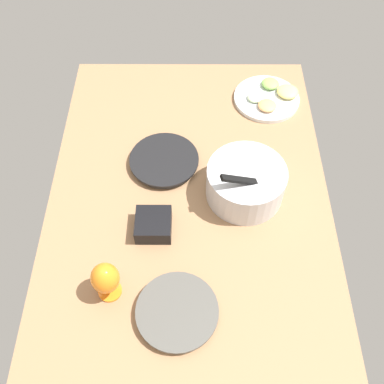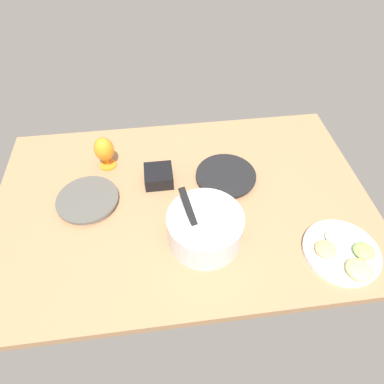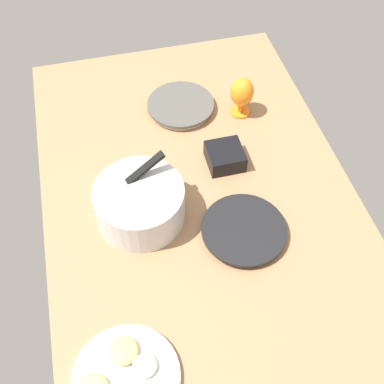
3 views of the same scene
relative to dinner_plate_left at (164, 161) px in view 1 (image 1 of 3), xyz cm
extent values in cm
cube|color=#99704C|center=(20.38, 9.78, -3.52)|extent=(160.00, 104.00, 4.00)
cylinder|color=#4C4C51|center=(0.00, 0.00, -0.61)|extent=(24.83, 24.83, 1.83)
cylinder|color=black|center=(0.00, 0.00, 0.86)|extent=(26.99, 26.99, 1.10)
cylinder|color=silver|center=(60.50, 6.42, -0.57)|extent=(23.87, 23.87, 1.91)
cylinder|color=#4E4C47|center=(60.50, 6.42, 0.97)|extent=(25.95, 25.95, 1.15)
cylinder|color=silver|center=(14.36, 30.23, 5.23)|extent=(28.44, 28.44, 13.51)
cylinder|color=white|center=(14.36, 30.23, 9.29)|extent=(25.59, 25.59, 2.43)
cube|color=black|center=(19.34, 30.23, 12.96)|extent=(7.52, 20.59, 11.74)
cylinder|color=silver|center=(-35.54, 43.27, -0.62)|extent=(28.42, 28.42, 1.80)
ellipsoid|color=#F2A566|center=(-29.16, 42.69, 1.48)|extent=(7.95, 7.95, 2.41)
ellipsoid|color=#F9E072|center=(-37.48, 52.29, 1.76)|extent=(9.32, 9.32, 2.96)
ellipsoid|color=#8CC659|center=(-42.69, 45.30, 1.70)|extent=(7.74, 7.74, 2.84)
ellipsoid|color=beige|center=(-34.24, 37.94, 1.38)|extent=(6.53, 6.53, 2.21)
cylinder|color=orange|center=(53.10, -15.45, -1.02)|extent=(7.68, 7.68, 1.00)
cylinder|color=orange|center=(53.10, -15.45, 1.21)|extent=(2.00, 2.00, 3.46)
ellipsoid|color=orange|center=(53.10, -15.45, 8.72)|extent=(8.92, 8.92, 11.56)
cube|color=black|center=(29.94, -2.46, 1.69)|extent=(12.39, 12.39, 6.43)
cube|color=tan|center=(29.94, -2.46, 3.75)|extent=(10.16, 10.16, 2.06)
camera|label=1|loc=(109.12, 11.18, 134.28)|focal=41.51mm
camera|label=2|loc=(28.13, 99.72, 107.27)|focal=30.82mm
camera|label=3|loc=(-74.09, 35.18, 126.59)|focal=44.31mm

